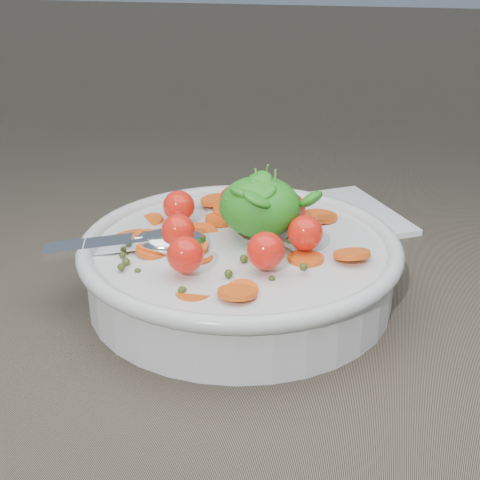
# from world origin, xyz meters

# --- Properties ---
(ground) EXTENTS (6.00, 6.00, 0.00)m
(ground) POSITION_xyz_m (0.00, 0.00, 0.00)
(ground) COLOR brown
(ground) RESTS_ON ground
(bowl) EXTENTS (0.32, 0.29, 0.12)m
(bowl) POSITION_xyz_m (0.02, -0.02, 0.03)
(bowl) COLOR silver
(bowl) RESTS_ON ground
(napkin) EXTENTS (0.24, 0.23, 0.01)m
(napkin) POSITION_xyz_m (0.07, 0.18, 0.00)
(napkin) COLOR white
(napkin) RESTS_ON ground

